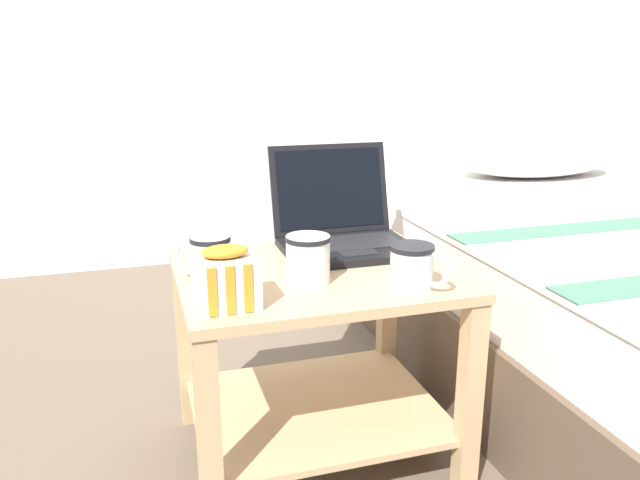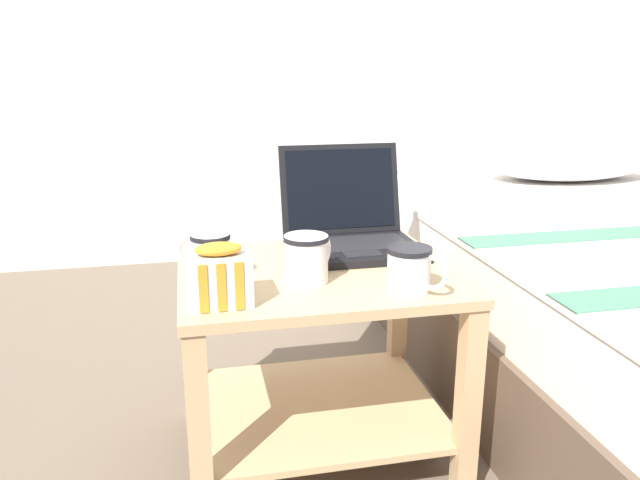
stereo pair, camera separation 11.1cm
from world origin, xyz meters
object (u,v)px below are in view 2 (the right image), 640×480
at_px(mug_front_right, 307,256).
at_px(mug_mid_center, 410,267).
at_px(mug_front_left, 209,254).
at_px(cell_phone, 221,253).
at_px(laptop, 350,229).
at_px(snack_bag, 219,276).

relative_size(mug_front_right, mug_mid_center, 1.05).
bearing_deg(mug_front_left, cell_phone, 79.23).
relative_size(laptop, mug_front_right, 2.68).
distance_m(mug_mid_center, snack_bag, 0.38).
relative_size(laptop, mug_front_left, 2.69).
xyz_separation_m(mug_front_left, cell_phone, (0.03, 0.17, -0.05)).
distance_m(mug_front_right, snack_bag, 0.20).
bearing_deg(cell_phone, mug_front_right, -54.42).
xyz_separation_m(mug_front_left, mug_front_right, (0.20, -0.06, 0.00)).
bearing_deg(mug_front_left, snack_bag, -85.18).
relative_size(mug_front_right, cell_phone, 0.77).
xyz_separation_m(snack_bag, cell_phone, (0.02, 0.32, -0.05)).
bearing_deg(snack_bag, cell_phone, 86.27).
distance_m(laptop, mug_mid_center, 0.33).
bearing_deg(cell_phone, mug_mid_center, -42.71).
bearing_deg(mug_front_right, mug_mid_center, -27.16).
relative_size(mug_front_left, snack_bag, 0.95).
height_order(mug_front_left, cell_phone, mug_front_left).
relative_size(laptop, cell_phone, 2.06).
relative_size(mug_mid_center, cell_phone, 0.73).
height_order(laptop, mug_mid_center, laptop).
bearing_deg(mug_mid_center, mug_front_right, 152.84).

